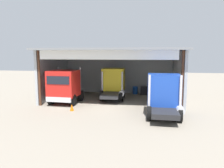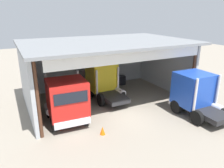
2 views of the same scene
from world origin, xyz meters
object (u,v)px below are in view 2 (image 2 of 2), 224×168
Objects in this scene: traffic_cone at (103,130)px; truck_yellow_center_right_bay at (103,80)px; truck_red_center_bay at (66,100)px; truck_blue_left_bay at (195,93)px; oil_drum at (110,81)px; tool_cart at (121,80)px.

truck_yellow_center_right_bay is at bearing 64.72° from traffic_cone.
truck_red_center_bay reaches higher than truck_blue_left_bay.
truck_blue_left_bay is (9.18, -3.01, -0.03)m from truck_red_center_bay.
tool_cart is at bearing -23.06° from oil_drum.
oil_drum is at bearing -133.21° from truck_red_center_bay.
oil_drum is (2.22, 3.08, -1.25)m from truck_yellow_center_right_bay.
tool_cart is at bearing 54.33° from traffic_cone.
tool_cart is 1.79× the size of traffic_cone.
truck_yellow_center_right_bay is 1.12× the size of truck_blue_left_bay.
truck_red_center_bay is 4.52× the size of tool_cart.
oil_drum is 10.15m from traffic_cone.
truck_blue_left_bay reaches higher than oil_drum.
traffic_cone is (-6.03, -8.40, -0.22)m from tool_cart.
truck_blue_left_bay is 9.76m from oil_drum.
truck_yellow_center_right_bay is at bearing -140.46° from truck_red_center_bay.
truck_blue_left_bay is 4.44× the size of tool_cart.
truck_yellow_center_right_bay is 4.00m from oil_drum.
truck_red_center_bay reaches higher than tool_cart.
truck_red_center_bay reaches higher than truck_yellow_center_right_bay.
tool_cart is at bearing 37.11° from truck_yellow_center_right_bay.
truck_red_center_bay is 9.67m from tool_cart.
truck_blue_left_bay is at bearing -3.35° from traffic_cone.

